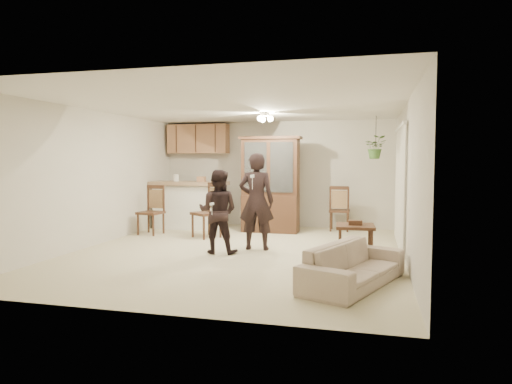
% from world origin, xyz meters
% --- Properties ---
extents(floor, '(6.50, 6.50, 0.00)m').
position_xyz_m(floor, '(0.00, 0.00, 0.00)').
color(floor, beige).
rests_on(floor, ground).
extents(ceiling, '(5.50, 6.50, 0.02)m').
position_xyz_m(ceiling, '(0.00, 0.00, 2.50)').
color(ceiling, silver).
rests_on(ceiling, wall_back).
extents(wall_back, '(5.50, 0.02, 2.50)m').
position_xyz_m(wall_back, '(0.00, 3.25, 1.25)').
color(wall_back, beige).
rests_on(wall_back, ground).
extents(wall_front, '(5.50, 0.02, 2.50)m').
position_xyz_m(wall_front, '(0.00, -3.25, 1.25)').
color(wall_front, beige).
rests_on(wall_front, ground).
extents(wall_left, '(0.02, 6.50, 2.50)m').
position_xyz_m(wall_left, '(-2.75, 0.00, 1.25)').
color(wall_left, beige).
rests_on(wall_left, ground).
extents(wall_right, '(0.02, 6.50, 2.50)m').
position_xyz_m(wall_right, '(2.75, 0.00, 1.25)').
color(wall_right, beige).
rests_on(wall_right, ground).
extents(breakfast_bar, '(1.60, 0.55, 1.00)m').
position_xyz_m(breakfast_bar, '(-1.85, 2.35, 0.50)').
color(breakfast_bar, white).
rests_on(breakfast_bar, floor).
extents(bar_top, '(1.75, 0.70, 0.08)m').
position_xyz_m(bar_top, '(-1.85, 2.35, 1.05)').
color(bar_top, '#A18061').
rests_on(bar_top, breakfast_bar).
extents(upper_cabinets, '(1.50, 0.34, 0.70)m').
position_xyz_m(upper_cabinets, '(-1.90, 3.07, 2.10)').
color(upper_cabinets, '#92603F').
rests_on(upper_cabinets, wall_back).
extents(vertical_blinds, '(0.06, 2.30, 2.10)m').
position_xyz_m(vertical_blinds, '(2.71, 0.90, 1.10)').
color(vertical_blinds, beige).
rests_on(vertical_blinds, wall_right).
extents(ceiling_fixture, '(0.36, 0.36, 0.20)m').
position_xyz_m(ceiling_fixture, '(0.20, 1.20, 2.40)').
color(ceiling_fixture, '#FFEBBF').
rests_on(ceiling_fixture, ceiling).
extents(hanging_plant, '(0.43, 0.37, 0.48)m').
position_xyz_m(hanging_plant, '(2.30, 2.40, 1.85)').
color(hanging_plant, '#305421').
rests_on(hanging_plant, ceiling).
extents(plant_cord, '(0.01, 0.01, 0.65)m').
position_xyz_m(plant_cord, '(2.30, 2.40, 2.17)').
color(plant_cord, black).
rests_on(plant_cord, ceiling).
extents(sofa, '(1.39, 2.01, 0.73)m').
position_xyz_m(sofa, '(2.03, -1.65, 0.37)').
color(sofa, beige).
rests_on(sofa, floor).
extents(adult, '(0.69, 0.48, 1.80)m').
position_xyz_m(adult, '(0.26, 0.32, 0.90)').
color(adult, black).
rests_on(adult, floor).
extents(child, '(0.67, 0.53, 1.35)m').
position_xyz_m(child, '(-0.29, -0.15, 0.68)').
color(child, black).
rests_on(child, floor).
extents(china_hutch, '(1.33, 0.52, 2.10)m').
position_xyz_m(china_hutch, '(0.08, 2.33, 1.04)').
color(china_hutch, '#321F12').
rests_on(china_hutch, floor).
extents(side_table, '(0.60, 0.60, 0.68)m').
position_xyz_m(side_table, '(2.00, -0.52, 0.32)').
color(side_table, '#321F12').
rests_on(side_table, floor).
extents(chair_bar, '(0.52, 0.52, 1.04)m').
position_xyz_m(chair_bar, '(-2.33, 1.37, 0.29)').
color(chair_bar, '#321F12').
rests_on(chair_bar, floor).
extents(chair_hutch_left, '(0.69, 0.69, 1.12)m').
position_xyz_m(chair_hutch_left, '(-1.04, 1.29, 0.31)').
color(chair_hutch_left, '#321F12').
rests_on(chair_hutch_left, floor).
extents(chair_hutch_right, '(0.45, 0.45, 1.01)m').
position_xyz_m(chair_hutch_right, '(1.54, 2.88, 0.29)').
color(chair_hutch_right, '#321F12').
rests_on(chair_hutch_right, floor).
extents(controller_adult, '(0.06, 0.15, 0.05)m').
position_xyz_m(controller_adult, '(0.29, -0.08, 1.32)').
color(controller_adult, white).
rests_on(controller_adult, adult).
extents(controller_child, '(0.04, 0.12, 0.04)m').
position_xyz_m(controller_child, '(-0.28, -0.48, 0.87)').
color(controller_child, white).
rests_on(controller_child, child).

